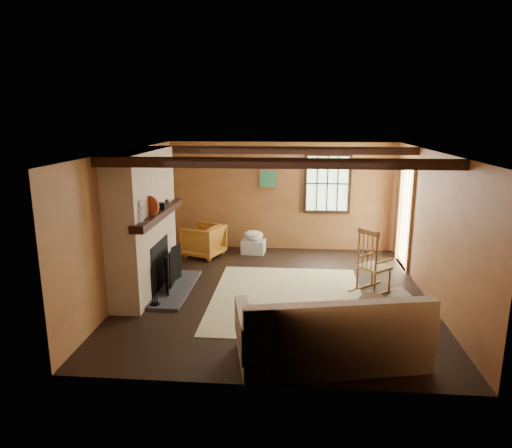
# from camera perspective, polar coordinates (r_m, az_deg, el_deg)

# --- Properties ---
(ground) EXTENTS (5.50, 5.50, 0.00)m
(ground) POSITION_cam_1_polar(r_m,az_deg,el_deg) (7.87, 2.52, -8.64)
(ground) COLOR black
(ground) RESTS_ON ground
(room_envelope) EXTENTS (5.02, 5.52, 2.44)m
(room_envelope) POSITION_cam_1_polar(r_m,az_deg,el_deg) (7.66, 4.38, 3.47)
(room_envelope) COLOR #A15E39
(room_envelope) RESTS_ON ground
(fireplace) EXTENTS (1.02, 2.30, 2.40)m
(fireplace) POSITION_cam_1_polar(r_m,az_deg,el_deg) (7.92, -13.70, -0.47)
(fireplace) COLOR #AC6242
(fireplace) RESTS_ON ground
(rug) EXTENTS (2.50, 3.00, 0.01)m
(rug) POSITION_cam_1_polar(r_m,az_deg,el_deg) (7.68, 3.97, -9.21)
(rug) COLOR beige
(rug) RESTS_ON ground
(rocking_chair) EXTENTS (0.89, 0.84, 1.12)m
(rocking_chair) POSITION_cam_1_polar(r_m,az_deg,el_deg) (8.03, 14.36, -5.01)
(rocking_chair) COLOR tan
(rocking_chair) RESTS_ON ground
(sofa) EXTENTS (2.43, 1.45, 0.92)m
(sofa) POSITION_cam_1_polar(r_m,az_deg,el_deg) (5.79, 9.49, -13.70)
(sofa) COLOR beige
(sofa) RESTS_ON ground
(firewood_pile) EXTENTS (0.70, 0.13, 0.26)m
(firewood_pile) POSITION_cam_1_polar(r_m,az_deg,el_deg) (10.49, -6.81, -2.33)
(firewood_pile) COLOR #503322
(firewood_pile) RESTS_ON ground
(laundry_basket) EXTENTS (0.53, 0.42, 0.30)m
(laundry_basket) POSITION_cam_1_polar(r_m,az_deg,el_deg) (10.03, -0.33, -2.83)
(laundry_basket) COLOR silver
(laundry_basket) RESTS_ON ground
(basket_pillow) EXTENTS (0.53, 0.48, 0.22)m
(basket_pillow) POSITION_cam_1_polar(r_m,az_deg,el_deg) (9.97, -0.33, -1.41)
(basket_pillow) COLOR beige
(basket_pillow) RESTS_ON laundry_basket
(armchair) EXTENTS (0.98, 0.96, 0.69)m
(armchair) POSITION_cam_1_polar(r_m,az_deg,el_deg) (9.82, -6.60, -2.08)
(armchair) COLOR #BF6026
(armchair) RESTS_ON ground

